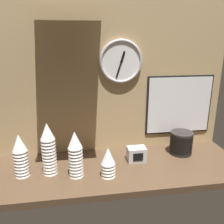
% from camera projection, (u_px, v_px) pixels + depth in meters
% --- Properties ---
extents(ground_plane, '(1.60, 0.56, 0.04)m').
position_uv_depth(ground_plane, '(117.00, 168.00, 1.50)').
color(ground_plane, '#4C3826').
extents(wall_tiled_back, '(1.60, 0.03, 1.05)m').
position_uv_depth(wall_tiled_back, '(110.00, 76.00, 1.59)').
color(wall_tiled_back, tan).
rests_on(wall_tiled_back, ground_plane).
extents(cup_stack_far_left, '(0.08, 0.08, 0.26)m').
position_uv_depth(cup_stack_far_left, '(21.00, 156.00, 1.35)').
color(cup_stack_far_left, white).
rests_on(cup_stack_far_left, ground_plane).
extents(cup_stack_center_left, '(0.08, 0.08, 0.28)m').
position_uv_depth(cup_stack_center_left, '(75.00, 154.00, 1.34)').
color(cup_stack_center_left, white).
rests_on(cup_stack_center_left, ground_plane).
extents(cup_stack_left, '(0.08, 0.08, 0.32)m').
position_uv_depth(cup_stack_left, '(49.00, 149.00, 1.36)').
color(cup_stack_left, white).
rests_on(cup_stack_left, ground_plane).
extents(cup_stack_center, '(0.08, 0.08, 0.18)m').
position_uv_depth(cup_stack_center, '(108.00, 162.00, 1.35)').
color(cup_stack_center, white).
rests_on(cup_stack_center, ground_plane).
extents(bowl_stack_far_right, '(0.15, 0.15, 0.16)m').
position_uv_depth(bowl_stack_far_right, '(181.00, 142.00, 1.63)').
color(bowl_stack_far_right, black).
rests_on(bowl_stack_far_right, ground_plane).
extents(wall_clock, '(0.28, 0.03, 0.28)m').
position_uv_depth(wall_clock, '(121.00, 62.00, 1.54)').
color(wall_clock, white).
extents(menu_board, '(0.49, 0.01, 0.43)m').
position_uv_depth(menu_board, '(179.00, 105.00, 1.71)').
color(menu_board, black).
extents(napkin_dispenser, '(0.12, 0.09, 0.09)m').
position_uv_depth(napkin_dispenser, '(136.00, 154.00, 1.54)').
color(napkin_dispenser, '#B7B7BC').
rests_on(napkin_dispenser, ground_plane).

